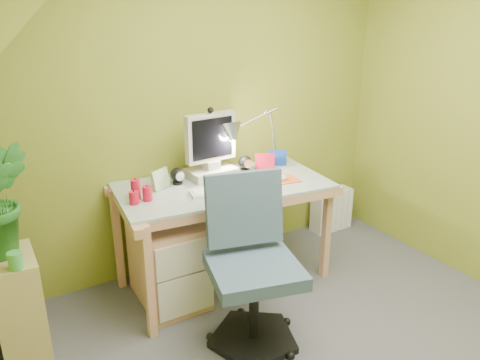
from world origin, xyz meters
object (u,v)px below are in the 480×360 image
desk (224,234)px  task_chair (254,266)px  monitor (211,140)px  desk_lamp (265,125)px  radiator (331,210)px  side_ledge (19,308)px

desk → task_chair: (-0.17, -0.68, 0.13)m
monitor → desk_lamp: 0.45m
desk → monitor: bearing=95.6°
radiator → desk: bearing=-168.8°
desk_lamp → task_chair: size_ratio=0.63×
desk → radiator: desk is taller
task_chair → radiator: 1.75m
desk_lamp → side_ledge: (-1.82, -0.30, -0.77)m
task_chair → side_ledge: bearing=168.7°
desk → side_ledge: (-1.37, -0.12, -0.06)m
monitor → desk_lamp: bearing=-4.6°
desk_lamp → task_chair: desk_lamp is taller
side_ledge → desk: bearing=4.9°
desk → monitor: 0.68m
side_ledge → task_chair: size_ratio=0.62×
task_chair → radiator: bearing=47.5°
desk → side_ledge: size_ratio=2.21×
task_chair → radiator: size_ratio=2.77×
side_ledge → task_chair: (1.20, -0.56, 0.19)m
desk → radiator: bearing=18.1°
desk_lamp → radiator: desk_lamp is taller
desk → radiator: (1.26, 0.28, -0.20)m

